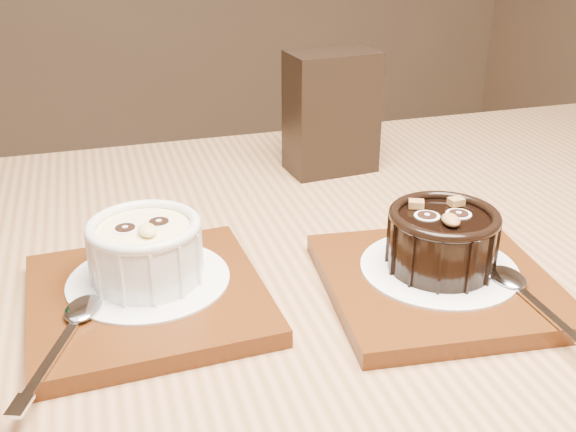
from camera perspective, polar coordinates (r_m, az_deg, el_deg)
The scene contains 10 objects.
table at distance 0.62m, azimuth 1.14°, elevation -13.02°, with size 1.20×0.80×0.75m.
tray_left at distance 0.55m, azimuth -11.79°, elevation -6.83°, with size 0.18×0.18×0.01m, color #552A0E.
doily_left at distance 0.56m, azimuth -11.70°, elevation -5.28°, with size 0.13×0.13×0.00m, color white.
ramekin_white at distance 0.54m, azimuth -11.96°, elevation -2.67°, with size 0.09×0.09×0.05m.
spoon_left at distance 0.50m, azimuth -18.38°, elevation -9.61°, with size 0.03×0.13×0.01m, color white, non-canonical shape.
tray_right at distance 0.57m, azimuth 12.51°, elevation -5.56°, with size 0.18×0.18×0.01m, color #552A0E.
doily_right at distance 0.57m, azimuth 12.66°, elevation -4.31°, with size 0.13×0.13×0.00m, color white.
ramekin_dark at distance 0.56m, azimuth 12.93°, elevation -1.76°, with size 0.09×0.09×0.05m.
spoon_right at distance 0.55m, azimuth 20.09°, elevation -6.66°, with size 0.03×0.13×0.01m, color white, non-canonical shape.
condiment_stand at distance 0.79m, azimuth 3.69°, elevation 8.74°, with size 0.10×0.06×0.14m, color black.
Camera 1 is at (0.09, -0.39, 1.04)m, focal length 42.00 mm.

